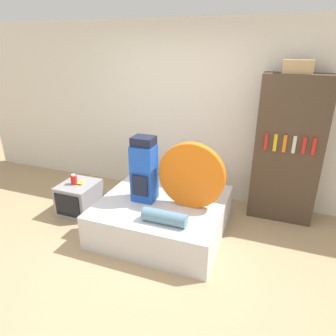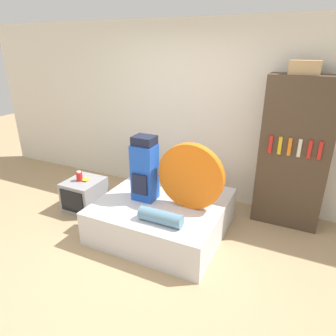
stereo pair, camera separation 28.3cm
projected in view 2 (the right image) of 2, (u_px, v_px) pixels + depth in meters
ground_plane at (135, 264)px, 3.31m from camera, size 16.00×16.00×0.00m
wall_back at (199, 114)px, 4.43m from camera, size 8.00×0.05×2.60m
bed at (163, 215)px, 3.85m from camera, size 1.52×1.44×0.44m
backpack at (145, 169)px, 3.66m from camera, size 0.28×0.27×0.82m
tent_bag at (191, 176)px, 3.46m from camera, size 0.80×0.10×0.80m
sleeping_roll at (161, 217)px, 3.25m from camera, size 0.50×0.15×0.15m
television at (85, 194)px, 4.37m from camera, size 0.48×0.54×0.44m
canister at (79, 176)px, 4.26m from camera, size 0.09×0.09×0.15m
banana_bunch at (86, 179)px, 4.30m from camera, size 0.11×0.14×0.04m
bookshelf at (294, 154)px, 3.78m from camera, size 0.83×0.40×1.93m
cardboard_box at (305, 67)px, 3.39m from camera, size 0.34×0.26×0.15m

